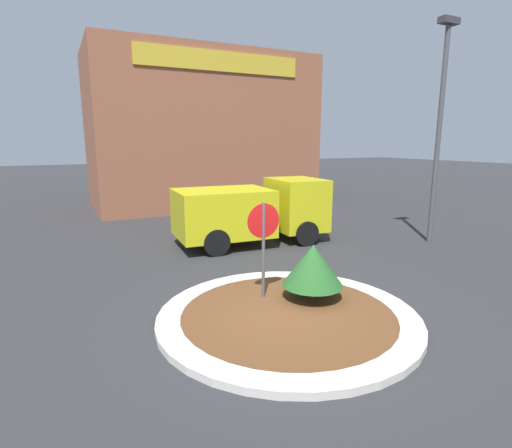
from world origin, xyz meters
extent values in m
plane|color=#2D2D30|center=(0.00, 0.00, 0.00)|extent=(120.00, 120.00, 0.00)
cylinder|color=beige|center=(0.00, 0.00, 0.07)|extent=(5.05, 5.05, 0.14)
cylinder|color=brown|center=(0.00, 0.00, 0.07)|extent=(4.14, 4.14, 0.14)
cylinder|color=#4C4C51|center=(-0.04, 0.96, 1.09)|extent=(0.07, 0.07, 2.18)
cylinder|color=#B71414|center=(-0.04, 0.96, 1.80)|extent=(0.73, 0.03, 0.73)
cylinder|color=brown|center=(0.84, 0.40, 0.29)|extent=(0.08, 0.08, 0.29)
cone|color=#235623|center=(0.84, 0.40, 0.88)|extent=(1.28, 1.28, 0.88)
cube|color=gold|center=(3.68, 5.55, 1.25)|extent=(1.74, 2.18, 1.76)
cube|color=gold|center=(0.97, 5.73, 1.13)|extent=(3.15, 2.38, 1.51)
cube|color=black|center=(4.24, 5.51, 1.56)|extent=(0.16, 1.86, 0.62)
cylinder|color=black|center=(3.59, 6.57, 0.41)|extent=(0.84, 0.29, 0.83)
cylinder|color=black|center=(3.46, 4.56, 0.41)|extent=(0.84, 0.29, 0.83)
cylinder|color=black|center=(0.49, 6.77, 0.41)|extent=(0.84, 0.29, 0.83)
cylinder|color=black|center=(0.36, 4.76, 0.41)|extent=(0.84, 0.29, 0.83)
cube|color=#93563D|center=(3.49, 14.92, 3.91)|extent=(11.37, 6.00, 7.82)
cube|color=gold|center=(3.49, 11.89, 7.01)|extent=(7.96, 0.08, 0.90)
cylinder|color=#4C4C51|center=(7.57, 3.09, 3.46)|extent=(0.16, 0.16, 6.93)
cube|color=#38383D|center=(7.57, 3.09, 7.08)|extent=(0.70, 0.30, 0.20)
camera|label=1|loc=(-3.80, -6.20, 3.41)|focal=28.00mm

